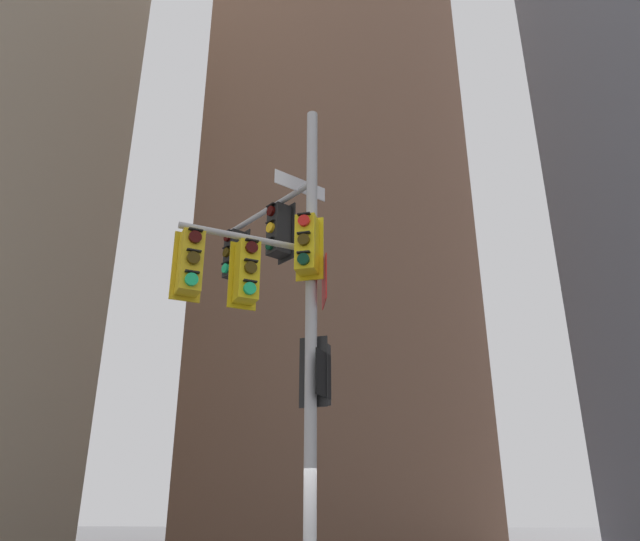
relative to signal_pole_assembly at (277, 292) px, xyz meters
The scene contains 2 objects.
building_mid_block 28.30m from the signal_pole_assembly, 90.90° to the left, with size 14.53×14.53×36.74m, color brown.
signal_pole_assembly is the anchor object (origin of this frame).
Camera 1 is at (1.02, -9.28, 1.95)m, focal length 33.22 mm.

